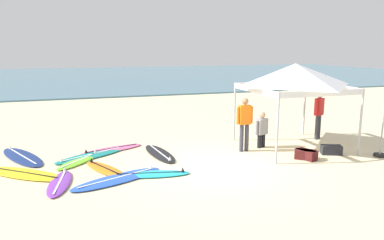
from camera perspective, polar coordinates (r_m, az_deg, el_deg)
ground_plane at (r=10.24m, az=3.93°, el=-7.30°), size 80.00×80.00×0.00m
sea at (r=42.47m, az=-13.05°, el=6.63°), size 80.00×36.00×0.10m
canopy_tent at (r=12.24m, az=15.75°, el=6.77°), size 2.98×2.98×2.75m
surfboard_cyan at (r=9.62m, az=-6.38°, el=-8.35°), size 2.10×0.94×0.19m
surfboard_navy at (r=12.14m, az=-24.92°, el=-5.20°), size 1.76×2.65×0.19m
surfboard_pink at (r=12.08m, az=-12.39°, el=-4.46°), size 2.16×1.22×0.19m
surfboard_yellow at (r=10.54m, az=-24.66°, el=-7.59°), size 2.42×2.15×0.19m
surfboard_orange at (r=10.22m, az=-13.38°, el=-7.41°), size 1.23×1.83×0.19m
surfboard_lime at (r=11.12m, az=-17.05°, el=-6.07°), size 1.54×1.71×0.19m
surfboard_purple at (r=9.52m, az=-19.88°, el=-9.19°), size 0.74×1.87×0.19m
surfboard_black at (r=11.39m, az=-5.05°, el=-5.20°), size 0.83×2.22×0.19m
surfboard_teal at (r=11.57m, az=-15.36°, el=-5.30°), size 2.40×1.74×0.19m
surfboard_blue at (r=9.43m, az=-11.44°, el=-8.93°), size 2.55×1.62×0.19m
person_red at (r=13.83m, az=19.13°, el=1.20°), size 0.48×0.37×1.71m
person_orange at (r=11.61m, az=8.18°, el=-0.11°), size 0.55×0.23×1.71m
person_grey at (r=12.22m, az=10.79°, el=-1.23°), size 0.53×0.31×1.20m
gear_bag_near_tent at (r=11.39m, az=17.34°, el=-5.13°), size 0.51×0.67×0.28m
gear_bag_by_pole at (r=12.15m, az=20.86°, el=-4.35°), size 0.68×0.53×0.28m
gear_bag_on_sand at (r=11.38m, az=17.24°, el=-5.15°), size 0.67×0.63×0.28m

